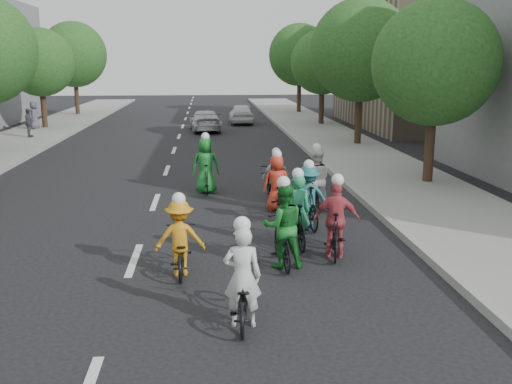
{
  "coord_description": "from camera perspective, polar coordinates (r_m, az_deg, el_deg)",
  "views": [
    {
      "loc": [
        1.56,
        -11.35,
        4.01
      ],
      "look_at": [
        2.68,
        1.73,
        1.0
      ],
      "focal_mm": 40.0,
      "sensor_mm": 36.0,
      "label": 1
    }
  ],
  "objects": [
    {
      "name": "tree_r_3",
      "position": [
        45.53,
        4.39,
        13.51
      ],
      "size": [
        4.8,
        4.8,
        6.93
      ],
      "color": "black",
      "rests_on": "ground"
    },
    {
      "name": "curb_right",
      "position": [
        22.16,
        6.89,
        2.63
      ],
      "size": [
        0.18,
        80.0,
        0.18
      ],
      "primitive_type": "cube",
      "color": "#999993",
      "rests_on": "ground"
    },
    {
      "name": "tree_r_0",
      "position": [
        19.35,
        17.49,
        12.2
      ],
      "size": [
        4.0,
        4.0,
        5.97
      ],
      "color": "black",
      "rests_on": "ground"
    },
    {
      "name": "cyclist_6",
      "position": [
        15.85,
        5.97,
        0.62
      ],
      "size": [
        0.87,
        1.95,
        1.85
      ],
      "rotation": [
        0.0,
        0.0,
        3.07
      ],
      "color": "black",
      "rests_on": "ground"
    },
    {
      "name": "cyclist_8",
      "position": [
        16.87,
        1.98,
        1.07
      ],
      "size": [
        0.96,
        1.9,
        1.57
      ],
      "rotation": [
        0.0,
        0.0,
        3.33
      ],
      "color": "black",
      "rests_on": "ground"
    },
    {
      "name": "cyclist_1",
      "position": [
        11.34,
        2.69,
        -4.07
      ],
      "size": [
        0.86,
        1.71,
        1.85
      ],
      "rotation": [
        0.0,
        0.0,
        3.19
      ],
      "color": "black",
      "rests_on": "ground"
    },
    {
      "name": "cyclist_7",
      "position": [
        14.07,
        5.2,
        -0.9
      ],
      "size": [
        1.06,
        1.85,
        1.7
      ],
      "rotation": [
        0.0,
        0.0,
        3.26
      ],
      "color": "black",
      "rests_on": "ground"
    },
    {
      "name": "spectator_2",
      "position": [
        36.08,
        -21.31,
        7.18
      ],
      "size": [
        0.55,
        0.81,
        1.6
      ],
      "primitive_type": "imported",
      "rotation": [
        0.0,
        0.0,
        1.62
      ],
      "color": "#555763",
      "rests_on": "sidewalk_left"
    },
    {
      "name": "tree_l_4",
      "position": [
        36.67,
        -20.8,
        12.02
      ],
      "size": [
        4.0,
        4.0,
        5.97
      ],
      "color": "black",
      "rests_on": "ground"
    },
    {
      "name": "cyclist_0",
      "position": [
        8.95,
        -1.39,
        -9.73
      ],
      "size": [
        0.7,
        1.69,
        1.76
      ],
      "rotation": [
        0.0,
        0.0,
        3.07
      ],
      "color": "black",
      "rests_on": "ground"
    },
    {
      "name": "cyclist_4",
      "position": [
        15.66,
        2.05,
        0.3
      ],
      "size": [
        0.85,
        1.91,
        1.69
      ],
      "rotation": [
        0.0,
        0.0,
        3.25
      ],
      "color": "black",
      "rests_on": "ground"
    },
    {
      "name": "bldg_se",
      "position": [
        38.18,
        17.76,
        12.3
      ],
      "size": [
        10.0,
        14.0,
        8.0
      ],
      "primitive_type": "cube",
      "color": "gray",
      "rests_on": "ground"
    },
    {
      "name": "cyclist_5",
      "position": [
        12.59,
        4.09,
        -2.72
      ],
      "size": [
        0.62,
        1.73,
        1.78
      ],
      "rotation": [
        0.0,
        0.0,
        3.22
      ],
      "color": "black",
      "rests_on": "ground"
    },
    {
      "name": "tree_l_5",
      "position": [
        45.41,
        -17.76,
        12.95
      ],
      "size": [
        4.8,
        4.8,
        6.93
      ],
      "color": "black",
      "rests_on": "ground"
    },
    {
      "name": "cyclist_2",
      "position": [
        11.06,
        -7.59,
        -5.21
      ],
      "size": [
        0.96,
        1.65,
        1.62
      ],
      "rotation": [
        0.0,
        0.0,
        3.16
      ],
      "color": "black",
      "rests_on": "ground"
    },
    {
      "name": "tree_r_2",
      "position": [
        36.67,
        6.67,
        12.75
      ],
      "size": [
        4.0,
        4.0,
        5.97
      ],
      "color": "black",
      "rests_on": "ground"
    },
    {
      "name": "follow_car_trail",
      "position": [
        38.11,
        -1.49,
        7.85
      ],
      "size": [
        1.57,
        3.83,
        1.3
      ],
      "primitive_type": "imported",
      "rotation": [
        0.0,
        0.0,
        3.13
      ],
      "color": "silver",
      "rests_on": "ground"
    },
    {
      "name": "curb_left",
      "position": [
        23.0,
        -24.14,
        1.96
      ],
      "size": [
        0.18,
        80.0,
        0.18
      ],
      "primitive_type": "cube",
      "color": "#999993",
      "rests_on": "ground"
    },
    {
      "name": "ground",
      "position": [
        12.14,
        -12.08,
        -6.67
      ],
      "size": [
        120.0,
        120.0,
        0.0
      ],
      "primitive_type": "plane",
      "color": "black",
      "rests_on": "ground"
    },
    {
      "name": "tree_r_1",
      "position": [
        27.91,
        10.45,
        13.75
      ],
      "size": [
        4.8,
        4.8,
        6.93
      ],
      "color": "black",
      "rests_on": "ground"
    },
    {
      "name": "sidewalk_right",
      "position": [
        22.64,
        11.73,
        2.63
      ],
      "size": [
        4.0,
        80.0,
        0.15
      ],
      "primitive_type": "cube",
      "color": "gray",
      "rests_on": "ground"
    },
    {
      "name": "cyclist_9",
      "position": [
        17.78,
        -5.03,
        2.16
      ],
      "size": [
        0.88,
        1.59,
        1.9
      ],
      "rotation": [
        0.0,
        0.0,
        3.19
      ],
      "color": "black",
      "rests_on": "ground"
    },
    {
      "name": "spectator_1",
      "position": [
        32.14,
        -21.78,
        6.44
      ],
      "size": [
        0.43,
        0.9,
        1.49
      ],
      "primitive_type": "imported",
      "rotation": [
        0.0,
        0.0,
        1.64
      ],
      "color": "#474753",
      "rests_on": "sidewalk_left"
    },
    {
      "name": "cyclist_3",
      "position": [
        12.03,
        7.96,
        -3.4
      ],
      "size": [
        1.01,
        1.73,
        1.78
      ],
      "rotation": [
        0.0,
        0.0,
        2.95
      ],
      "color": "black",
      "rests_on": "ground"
    },
    {
      "name": "follow_car_lead",
      "position": [
        34.01,
        -5.1,
        7.12
      ],
      "size": [
        2.02,
        4.31,
        1.22
      ],
      "primitive_type": "imported",
      "rotation": [
        0.0,
        0.0,
        3.22
      ],
      "color": "silver",
      "rests_on": "ground"
    }
  ]
}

